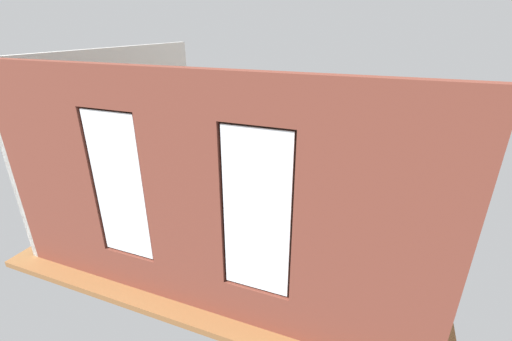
{
  "coord_description": "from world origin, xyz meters",
  "views": [
    {
      "loc": [
        -2.2,
        5.8,
        3.63
      ],
      "look_at": [
        -0.07,
        0.4,
        1.15
      ],
      "focal_mm": 24.0,
      "sensor_mm": 36.0,
      "label": 1
    }
  ],
  "objects_px": {
    "potted_plant_corner_near_left": "(396,168)",
    "couch_by_window": "(212,256)",
    "table_plant_small": "(270,194)",
    "media_console": "(162,175)",
    "potted_plant_mid_room_small": "(292,183)",
    "candle_jar": "(249,197)",
    "potted_plant_near_tv": "(157,183)",
    "potted_plant_beside_window_right": "(130,228)",
    "potted_plant_foreground_right": "(203,150)",
    "coffee_table": "(270,202)",
    "remote_silver": "(289,199)",
    "potted_plant_corner_far_left": "(390,288)",
    "tv_flatscreen": "(160,151)",
    "potted_plant_by_left_couch": "(366,191)",
    "couch_left": "(383,231)",
    "potted_plant_between_couches": "(303,263)",
    "papasan_chair": "(290,163)",
    "remote_black": "(272,203)",
    "cup_ceramic": "(264,194)"
  },
  "relations": [
    {
      "from": "table_plant_small",
      "to": "potted_plant_foreground_right",
      "type": "distance_m",
      "value": 3.38
    },
    {
      "from": "couch_by_window",
      "to": "potted_plant_near_tv",
      "type": "relative_size",
      "value": 1.63
    },
    {
      "from": "cup_ceramic",
      "to": "potted_plant_by_left_couch",
      "type": "height_order",
      "value": "potted_plant_by_left_couch"
    },
    {
      "from": "potted_plant_near_tv",
      "to": "potted_plant_by_left_couch",
      "type": "bearing_deg",
      "value": -159.19
    },
    {
      "from": "potted_plant_corner_near_left",
      "to": "couch_by_window",
      "type": "bearing_deg",
      "value": 57.44
    },
    {
      "from": "couch_by_window",
      "to": "potted_plant_by_left_couch",
      "type": "height_order",
      "value": "couch_by_window"
    },
    {
      "from": "candle_jar",
      "to": "potted_plant_corner_near_left",
      "type": "bearing_deg",
      "value": -140.49
    },
    {
      "from": "candle_jar",
      "to": "potted_plant_near_tv",
      "type": "relative_size",
      "value": 0.08
    },
    {
      "from": "cup_ceramic",
      "to": "tv_flatscreen",
      "type": "bearing_deg",
      "value": -9.22
    },
    {
      "from": "coffee_table",
      "to": "papasan_chair",
      "type": "height_order",
      "value": "papasan_chair"
    },
    {
      "from": "remote_black",
      "to": "media_console",
      "type": "bearing_deg",
      "value": 67.27
    },
    {
      "from": "potted_plant_by_left_couch",
      "to": "potted_plant_near_tv",
      "type": "distance_m",
      "value": 4.5
    },
    {
      "from": "potted_plant_foreground_right",
      "to": "potted_plant_mid_room_small",
      "type": "bearing_deg",
      "value": 159.56
    },
    {
      "from": "tv_flatscreen",
      "to": "potted_plant_beside_window_right",
      "type": "bearing_deg",
      "value": 116.0
    },
    {
      "from": "papasan_chair",
      "to": "coffee_table",
      "type": "bearing_deg",
      "value": 94.41
    },
    {
      "from": "candle_jar",
      "to": "potted_plant_near_tv",
      "type": "distance_m",
      "value": 2.06
    },
    {
      "from": "couch_by_window",
      "to": "remote_silver",
      "type": "xyz_separation_m",
      "value": [
        -0.62,
        -2.07,
        0.09
      ]
    },
    {
      "from": "candle_jar",
      "to": "remote_silver",
      "type": "xyz_separation_m",
      "value": [
        -0.74,
        -0.27,
        -0.04
      ]
    },
    {
      "from": "couch_left",
      "to": "potted_plant_beside_window_right",
      "type": "xyz_separation_m",
      "value": [
        3.88,
        1.81,
        0.24
      ]
    },
    {
      "from": "potted_plant_by_left_couch",
      "to": "potted_plant_between_couches",
      "type": "xyz_separation_m",
      "value": [
        0.62,
        3.12,
        0.21
      ]
    },
    {
      "from": "potted_plant_mid_room_small",
      "to": "coffee_table",
      "type": "bearing_deg",
      "value": 79.88
    },
    {
      "from": "potted_plant_beside_window_right",
      "to": "potted_plant_foreground_right",
      "type": "xyz_separation_m",
      "value": [
        0.96,
        -4.08,
        -0.13
      ]
    },
    {
      "from": "candle_jar",
      "to": "potted_plant_by_left_couch",
      "type": "height_order",
      "value": "potted_plant_by_left_couch"
    },
    {
      "from": "couch_left",
      "to": "table_plant_small",
      "type": "relative_size",
      "value": 8.27
    },
    {
      "from": "couch_by_window",
      "to": "potted_plant_mid_room_small",
      "type": "distance_m",
      "value": 2.94
    },
    {
      "from": "media_console",
      "to": "potted_plant_mid_room_small",
      "type": "height_order",
      "value": "potted_plant_mid_room_small"
    },
    {
      "from": "media_console",
      "to": "tv_flatscreen",
      "type": "relative_size",
      "value": 0.77
    },
    {
      "from": "tv_flatscreen",
      "to": "potted_plant_near_tv",
      "type": "bearing_deg",
      "value": 120.72
    },
    {
      "from": "table_plant_small",
      "to": "potted_plant_foreground_right",
      "type": "xyz_separation_m",
      "value": [
        2.68,
        -2.05,
        -0.11
      ]
    },
    {
      "from": "couch_by_window",
      "to": "tv_flatscreen",
      "type": "height_order",
      "value": "tv_flatscreen"
    },
    {
      "from": "potted_plant_foreground_right",
      "to": "couch_left",
      "type": "bearing_deg",
      "value": 154.91
    },
    {
      "from": "papasan_chair",
      "to": "potted_plant_near_tv",
      "type": "xyz_separation_m",
      "value": [
        2.29,
        2.34,
        0.07
      ]
    },
    {
      "from": "potted_plant_between_couches",
      "to": "potted_plant_corner_far_left",
      "type": "xyz_separation_m",
      "value": [
        -1.15,
        0.14,
        0.06
      ]
    },
    {
      "from": "table_plant_small",
      "to": "couch_by_window",
      "type": "bearing_deg",
      "value": 82.2
    },
    {
      "from": "remote_silver",
      "to": "potted_plant_by_left_couch",
      "type": "relative_size",
      "value": 0.31
    },
    {
      "from": "coffee_table",
      "to": "remote_black",
      "type": "bearing_deg",
      "value": 128.33
    },
    {
      "from": "remote_black",
      "to": "potted_plant_beside_window_right",
      "type": "relative_size",
      "value": 0.16
    },
    {
      "from": "candle_jar",
      "to": "potted_plant_mid_room_small",
      "type": "relative_size",
      "value": 0.17
    },
    {
      "from": "couch_left",
      "to": "coffee_table",
      "type": "relative_size",
      "value": 1.6
    },
    {
      "from": "tv_flatscreen",
      "to": "potted_plant_mid_room_small",
      "type": "distance_m",
      "value": 3.22
    },
    {
      "from": "candle_jar",
      "to": "potted_plant_by_left_couch",
      "type": "relative_size",
      "value": 0.18
    },
    {
      "from": "table_plant_small",
      "to": "potted_plant_between_couches",
      "type": "bearing_deg",
      "value": 121.34
    },
    {
      "from": "tv_flatscreen",
      "to": "potted_plant_near_tv",
      "type": "distance_m",
      "value": 1.12
    },
    {
      "from": "tv_flatscreen",
      "to": "potted_plant_by_left_couch",
      "type": "xyz_separation_m",
      "value": [
        -4.75,
        -0.68,
        -0.5
      ]
    },
    {
      "from": "potted_plant_between_couches",
      "to": "potted_plant_beside_window_right",
      "type": "bearing_deg",
      "value": 3.01
    },
    {
      "from": "coffee_table",
      "to": "potted_plant_beside_window_right",
      "type": "bearing_deg",
      "value": 49.76
    },
    {
      "from": "media_console",
      "to": "table_plant_small",
      "type": "bearing_deg",
      "value": 169.42
    },
    {
      "from": "coffee_table",
      "to": "potted_plant_corner_far_left",
      "type": "xyz_separation_m",
      "value": [
        -2.3,
        2.02,
        0.27
      ]
    },
    {
      "from": "potted_plant_corner_far_left",
      "to": "potted_plant_beside_window_right",
      "type": "bearing_deg",
      "value": 0.13
    },
    {
      "from": "remote_black",
      "to": "media_console",
      "type": "relative_size",
      "value": 0.18
    }
  ]
}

